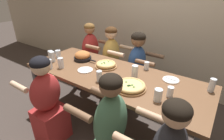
% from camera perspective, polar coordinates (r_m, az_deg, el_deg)
% --- Properties ---
extents(ground_plane, '(18.00, 18.00, 0.00)m').
position_cam_1_polar(ground_plane, '(2.60, 0.00, -16.60)').
color(ground_plane, '#423833').
rests_on(ground_plane, ground).
extents(dining_table, '(2.30, 0.86, 0.78)m').
position_cam_1_polar(dining_table, '(2.19, 0.00, -3.05)').
color(dining_table, brown).
rests_on(dining_table, ground).
extents(pizza_board_main, '(0.29, 0.29, 0.06)m').
position_cam_1_polar(pizza_board_main, '(2.32, -1.96, 1.73)').
color(pizza_board_main, '#996B42').
rests_on(pizza_board_main, dining_table).
extents(pizza_board_second, '(0.34, 0.34, 0.06)m').
position_cam_1_polar(pizza_board_second, '(1.85, 6.06, -5.19)').
color(pizza_board_second, '#996B42').
rests_on(pizza_board_second, dining_table).
extents(skillet_bowl, '(0.36, 0.25, 0.13)m').
position_cam_1_polar(skillet_bowl, '(2.57, -9.59, 4.47)').
color(skillet_bowl, black).
rests_on(skillet_bowl, dining_table).
extents(empty_plate_a, '(0.19, 0.19, 0.02)m').
position_cam_1_polar(empty_plate_a, '(2.26, -8.73, 0.00)').
color(empty_plate_a, white).
rests_on(empty_plate_a, dining_table).
extents(empty_plate_b, '(0.19, 0.19, 0.02)m').
position_cam_1_polar(empty_plate_b, '(2.11, 18.66, -3.06)').
color(empty_plate_b, white).
rests_on(empty_plate_b, dining_table).
extents(cocktail_glass_blue, '(0.08, 0.08, 0.13)m').
position_cam_1_polar(cocktail_glass_blue, '(2.76, -17.16, 5.00)').
color(cocktail_glass_blue, silver).
rests_on(cocktail_glass_blue, dining_table).
extents(drinking_glass_a, '(0.07, 0.07, 0.15)m').
position_cam_1_polar(drinking_glass_a, '(2.61, -18.82, 3.95)').
color(drinking_glass_a, silver).
rests_on(drinking_glass_a, dining_table).
extents(drinking_glass_b, '(0.07, 0.07, 0.15)m').
position_cam_1_polar(drinking_glass_b, '(2.06, 7.44, -0.66)').
color(drinking_glass_b, silver).
rests_on(drinking_glass_b, dining_table).
extents(drinking_glass_c, '(0.08, 0.08, 0.12)m').
position_cam_1_polar(drinking_glass_c, '(1.70, 14.79, -8.14)').
color(drinking_glass_c, silver).
rests_on(drinking_glass_c, dining_table).
extents(drinking_glass_d, '(0.07, 0.07, 0.14)m').
position_cam_1_polar(drinking_glass_d, '(2.69, -19.37, 4.58)').
color(drinking_glass_d, silver).
rests_on(drinking_glass_d, dining_table).
extents(drinking_glass_e, '(0.07, 0.07, 0.12)m').
position_cam_1_polar(drinking_glass_e, '(2.40, -19.70, 1.64)').
color(drinking_glass_e, silver).
rests_on(drinking_glass_e, dining_table).
extents(drinking_glass_f, '(0.06, 0.06, 0.14)m').
position_cam_1_polar(drinking_glass_f, '(2.05, 29.81, -4.54)').
color(drinking_glass_f, silver).
rests_on(drinking_glass_f, dining_table).
extents(drinking_glass_g, '(0.06, 0.06, 0.10)m').
position_cam_1_polar(drinking_glass_g, '(1.80, 18.46, -6.85)').
color(drinking_glass_g, silver).
rests_on(drinking_glass_g, dining_table).
extents(drinking_glass_h, '(0.06, 0.06, 0.10)m').
position_cam_1_polar(drinking_glass_h, '(2.29, 11.23, 1.38)').
color(drinking_glass_h, silver).
rests_on(drinking_glass_h, dining_table).
extents(drinking_glass_i, '(0.07, 0.07, 0.14)m').
position_cam_1_polar(drinking_glass_i, '(2.38, -16.37, 2.25)').
color(drinking_glass_i, silver).
rests_on(drinking_glass_i, dining_table).
extents(drinking_glass_j, '(0.06, 0.06, 0.13)m').
position_cam_1_polar(drinking_glass_j, '(1.97, -4.16, -2.24)').
color(drinking_glass_j, silver).
rests_on(drinking_glass_j, dining_table).
extents(diner_near_midleft, '(0.51, 0.40, 1.11)m').
position_cam_1_polar(diner_near_midleft, '(2.19, -20.22, -10.50)').
color(diner_near_midleft, '#B22D2D').
rests_on(diner_near_midleft, ground).
extents(diner_far_center, '(0.51, 0.40, 1.17)m').
position_cam_1_polar(diner_far_center, '(2.75, 7.99, -0.47)').
color(diner_far_center, '#2D5193').
rests_on(diner_far_center, ground).
extents(diner_near_midright, '(0.51, 0.40, 1.17)m').
position_cam_1_polar(diner_near_midright, '(1.67, -0.44, -21.33)').
color(diner_near_midright, '#477556').
rests_on(diner_near_midright, ground).
extents(diner_far_left, '(0.51, 0.40, 1.19)m').
position_cam_1_polar(diner_far_left, '(3.24, -6.79, 3.64)').
color(diner_far_left, '#B22D2D').
rests_on(diner_far_left, ground).
extents(diner_far_midleft, '(0.51, 0.40, 1.18)m').
position_cam_1_polar(diner_far_midleft, '(2.98, -0.21, 1.83)').
color(diner_far_midleft, gold).
rests_on(diner_far_midleft, ground).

